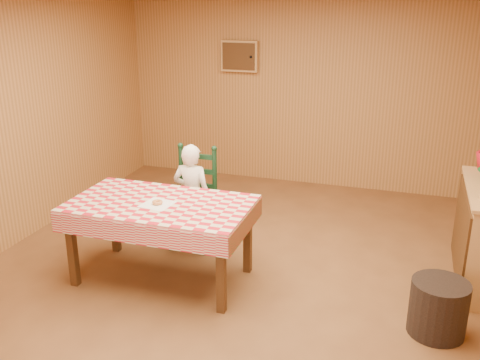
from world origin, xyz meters
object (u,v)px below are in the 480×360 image
object	(u,v)px
storage_bin	(438,308)
dining_table	(160,211)
ladder_chair	(194,200)
seated_child	(192,196)

from	to	relation	value
storage_bin	dining_table	bearing A→B (deg)	177.21
dining_table	storage_bin	world-z (taller)	dining_table
ladder_chair	seated_child	bearing A→B (deg)	-90.00
seated_child	storage_bin	bearing A→B (deg)	160.82
dining_table	storage_bin	bearing A→B (deg)	-2.79
dining_table	ladder_chair	world-z (taller)	ladder_chair
dining_table	seated_child	bearing A→B (deg)	90.00
ladder_chair	seated_child	xyz separation A→B (m)	(0.00, -0.06, 0.06)
ladder_chair	seated_child	world-z (taller)	seated_child
dining_table	seated_child	xyz separation A→B (m)	(0.00, 0.73, -0.13)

